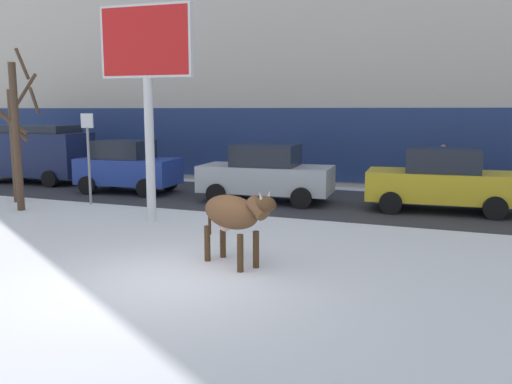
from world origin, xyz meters
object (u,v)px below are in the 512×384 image
Objects in this scene: car_yellow_sedan at (442,180)px; bare_tree_left_lot at (15,144)px; street_sign at (88,151)px; billboard at (147,55)px; car_silver_sedan at (266,174)px; car_navy_van at (34,152)px; car_blue_hatchback at (128,167)px; bare_tree_far_back at (18,130)px; pedestrian_near_billboard at (442,169)px; cow_brown at (233,214)px.

bare_tree_left_lot is at bearing -165.22° from car_yellow_sedan.
street_sign is (2.44, 0.51, -0.21)m from bare_tree_left_lot.
billboard is 5.51m from car_silver_sedan.
car_navy_van is at bearing 178.23° from car_yellow_sedan.
bare_tree_left_lot is at bearing -124.58° from car_blue_hatchback.
car_silver_sedan is at bearing 33.22° from bare_tree_far_back.
bare_tree_left_lot is at bearing -151.12° from pedestrian_near_billboard.
billboard is 1.97× the size of street_sign.
car_silver_sedan is (-1.94, 6.92, -0.09)m from cow_brown.
pedestrian_near_billboard is 0.49× the size of bare_tree_left_lot.
street_sign is (0.35, -2.51, 0.74)m from car_blue_hatchback.
bare_tree_left_lot is (-9.29, 3.89, 0.88)m from cow_brown.
car_silver_sedan is 1.21× the size of bare_tree_left_lot.
bare_tree_far_back is 2.07m from street_sign.
car_navy_van is at bearing 147.82° from cow_brown.
car_silver_sedan is 2.50× the size of pedestrian_near_billboard.
billboard reaches higher than bare_tree_far_back.
bare_tree_left_lot reaches higher than car_yellow_sedan.
car_blue_hatchback is 3.79m from bare_tree_left_lot.
street_sign is at bearing -164.54° from car_yellow_sedan.
billboard is 1.29× the size of car_silver_sedan.
cow_brown is 8.70m from bare_tree_far_back.
car_silver_sedan is at bearing 27.16° from street_sign.
car_blue_hatchback reaches higher than car_silver_sedan.
car_blue_hatchback is 11.13m from pedestrian_near_billboard.
car_yellow_sedan is at bearing 64.93° from cow_brown.
pedestrian_near_billboard is (15.49, 3.08, -0.36)m from car_navy_van.
car_blue_hatchback is 0.84× the size of car_yellow_sedan.
bare_tree_left_lot reaches higher than cow_brown.
bare_tree_far_back is at bearing -178.99° from billboard.
street_sign is at bearing -152.84° from car_silver_sedan.
car_yellow_sedan is at bearing 15.46° from street_sign.
car_silver_sedan is 7.49m from bare_tree_far_back.
car_yellow_sedan reaches higher than pedestrian_near_billboard.
car_yellow_sedan is 2.50× the size of pedestrian_near_billboard.
bare_tree_far_back is at bearing -146.78° from car_silver_sedan.
car_navy_van is (-12.26, 7.72, 0.25)m from cow_brown.
pedestrian_near_billboard is at bearing 73.33° from cow_brown.
car_yellow_sedan reaches higher than cow_brown.
cow_brown is 7.99m from car_yellow_sedan.
car_silver_sedan is 5.57m from street_sign.
car_navy_van is at bearing -168.75° from pedestrian_near_billboard.
car_yellow_sedan is 1.21× the size of bare_tree_left_lot.
billboard is at bearing -149.03° from car_yellow_sedan.
car_navy_van is 2.73× the size of pedestrian_near_billboard.
car_navy_van is 15.80m from pedestrian_near_billboard.
cow_brown is 0.44× the size of car_silver_sedan.
car_navy_van is 1.31× the size of car_blue_hatchback.
car_navy_van is 15.65m from car_yellow_sedan.
billboard is 4.34m from street_sign.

